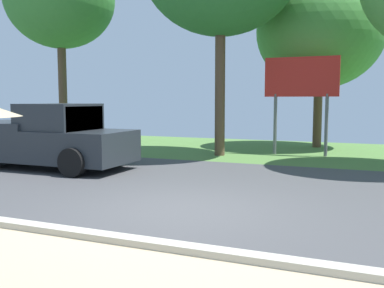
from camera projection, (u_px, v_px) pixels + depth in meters
The scene contains 4 objects.
ground_plane at pixel (230, 183), 10.62m from camera, with size 40.00×22.00×0.20m.
pickup_truck at pixel (47, 138), 12.68m from camera, with size 5.20×2.28×1.88m.
roadside_billboard at pixel (301, 84), 15.38m from camera, with size 2.60×0.12×3.50m.
tree_center_back at pixel (320, 31), 17.79m from camera, with size 5.20×5.20×7.17m.
Camera 1 is at (3.13, -7.08, 2.00)m, focal length 40.57 mm.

